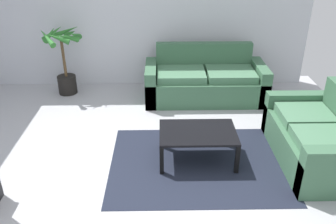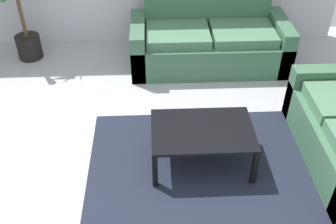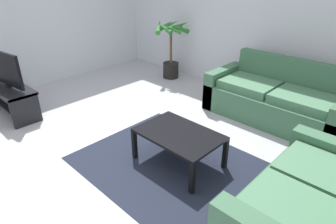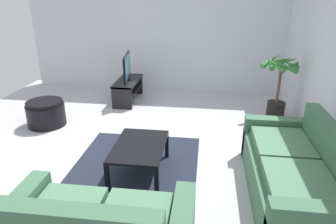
{
  "view_description": "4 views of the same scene",
  "coord_description": "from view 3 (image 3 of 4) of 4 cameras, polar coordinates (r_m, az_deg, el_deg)",
  "views": [
    {
      "loc": [
        0.32,
        -3.4,
        2.65
      ],
      "look_at": [
        0.4,
        0.87,
        0.45
      ],
      "focal_mm": 37.96,
      "sensor_mm": 36.0,
      "label": 1
    },
    {
      "loc": [
        0.32,
        -2.33,
        2.79
      ],
      "look_at": [
        0.46,
        0.63,
        0.45
      ],
      "focal_mm": 41.77,
      "sensor_mm": 36.0,
      "label": 2
    },
    {
      "loc": [
        2.64,
        -1.72,
        2.1
      ],
      "look_at": [
        0.32,
        0.7,
        0.42
      ],
      "focal_mm": 30.6,
      "sensor_mm": 36.0,
      "label": 3
    },
    {
      "loc": [
        4.18,
        1.23,
        2.26
      ],
      "look_at": [
        0.25,
        0.72,
        0.68
      ],
      "focal_mm": 32.63,
      "sensor_mm": 36.0,
      "label": 4
    }
  ],
  "objects": [
    {
      "name": "potted_palm",
      "position": [
        6.05,
        0.62,
        12.43
      ],
      "size": [
        0.71,
        0.7,
        1.21
      ],
      "color": "black",
      "rests_on": "ground"
    },
    {
      "name": "couch_main",
      "position": [
        4.66,
        20.63,
        2.13
      ],
      "size": [
        2.04,
        0.9,
        0.9
      ],
      "color": "#3F6B4C",
      "rests_on": "ground"
    },
    {
      "name": "tv_stand",
      "position": [
        5.14,
        -28.78,
        2.79
      ],
      "size": [
        1.1,
        0.45,
        0.47
      ],
      "color": "black",
      "rests_on": "ground"
    },
    {
      "name": "ground_plane",
      "position": [
        3.79,
        -10.96,
        -7.62
      ],
      "size": [
        6.6,
        6.6,
        0.0
      ],
      "primitive_type": "plane",
      "color": "#B2B2B7"
    },
    {
      "name": "tv",
      "position": [
        5.0,
        -29.88,
        7.55
      ],
      "size": [
        0.92,
        0.17,
        0.56
      ],
      "color": "black",
      "rests_on": "tv_stand"
    },
    {
      "name": "couch_loveseat",
      "position": [
        2.79,
        26.59,
        -17.16
      ],
      "size": [
        0.9,
        1.6,
        0.9
      ],
      "color": "#3F6B4C",
      "rests_on": "ground"
    },
    {
      "name": "wall_back",
      "position": [
        5.46,
        15.26,
        17.87
      ],
      "size": [
        6.0,
        0.06,
        2.7
      ],
      "primitive_type": "cube",
      "color": "silver",
      "rests_on": "ground"
    },
    {
      "name": "area_rug",
      "position": [
        3.47,
        0.96,
        -10.58
      ],
      "size": [
        2.2,
        1.7,
        0.01
      ],
      "primitive_type": "cube",
      "color": "#1E2333",
      "rests_on": "ground"
    },
    {
      "name": "wall_left",
      "position": [
        5.95,
        -30.2,
        15.99
      ],
      "size": [
        0.06,
        6.0,
        2.7
      ],
      "primitive_type": "cube",
      "color": "silver",
      "rests_on": "ground"
    },
    {
      "name": "coffee_table",
      "position": [
        3.33,
        2.18,
        -4.9
      ],
      "size": [
        0.96,
        0.65,
        0.41
      ],
      "color": "black",
      "rests_on": "ground"
    }
  ]
}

